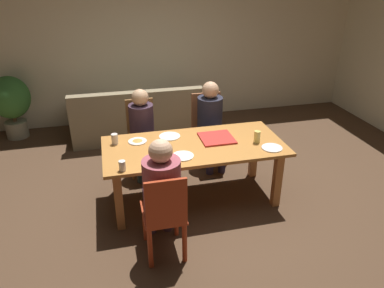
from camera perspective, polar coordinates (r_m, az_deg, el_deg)
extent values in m
plane|color=#4B3322|center=(4.51, 0.30, -8.44)|extent=(20.00, 20.00, 0.00)
cube|color=beige|center=(6.55, -5.81, 16.44)|extent=(7.37, 0.12, 2.96)
cube|color=#B77636|center=(4.15, 0.33, -0.35)|extent=(2.04, 0.95, 0.04)
cube|color=#BB733B|center=(3.93, -11.31, -8.68)|extent=(0.09, 0.09, 0.69)
cube|color=#BB733B|center=(4.33, 13.10, -5.42)|extent=(0.09, 0.09, 0.69)
cube|color=#BB733B|center=(4.53, -11.85, -3.72)|extent=(0.09, 0.09, 0.69)
cube|color=#BB733B|center=(4.88, 9.56, -1.28)|extent=(0.09, 0.09, 0.69)
cylinder|color=#935735|center=(5.11, 5.28, -1.24)|extent=(0.05, 0.05, 0.44)
cylinder|color=#935735|center=(5.02, 1.24, -1.70)|extent=(0.05, 0.05, 0.44)
cylinder|color=#935735|center=(5.44, 4.00, 0.56)|extent=(0.05, 0.05, 0.44)
cylinder|color=#935735|center=(5.35, 0.18, 0.16)|extent=(0.05, 0.05, 0.44)
cube|color=#935735|center=(5.13, 2.73, 1.78)|extent=(0.44, 0.45, 0.02)
cube|color=#935735|center=(5.21, 2.14, 5.33)|extent=(0.41, 0.03, 0.50)
cylinder|color=#2F2B4D|center=(4.96, 4.71, -2.01)|extent=(0.10, 0.10, 0.46)
cylinder|color=#2F2B4D|center=(4.91, 2.82, -2.24)|extent=(0.10, 0.10, 0.46)
cube|color=#2F2B4D|center=(4.95, 3.31, 1.59)|extent=(0.31, 0.36, 0.11)
cylinder|color=#252532|center=(5.02, 2.79, 4.78)|extent=(0.34, 0.34, 0.45)
sphere|color=tan|center=(4.91, 2.88, 8.37)|extent=(0.23, 0.23, 0.23)
cylinder|color=#AA371B|center=(3.81, -7.34, -11.93)|extent=(0.05, 0.05, 0.44)
cylinder|color=#AA371B|center=(3.85, -2.46, -11.31)|extent=(0.05, 0.05, 0.44)
cylinder|color=#AA371B|center=(3.51, -6.52, -15.80)|extent=(0.05, 0.05, 0.44)
cylinder|color=#AA371B|center=(3.55, -1.15, -15.07)|extent=(0.05, 0.05, 0.44)
cube|color=#AA371B|center=(3.53, -4.51, -10.57)|extent=(0.39, 0.46, 0.02)
cube|color=#AA371B|center=(3.21, -4.01, -9.26)|extent=(0.37, 0.03, 0.47)
cylinder|color=#443243|center=(3.90, -6.43, -10.75)|extent=(0.10, 0.10, 0.46)
cylinder|color=#443243|center=(3.91, -3.87, -10.43)|extent=(0.10, 0.10, 0.46)
cube|color=#443243|center=(3.63, -4.96, -8.35)|extent=(0.32, 0.32, 0.11)
cylinder|color=#994651|center=(3.36, -4.69, -6.35)|extent=(0.35, 0.35, 0.50)
sphere|color=#E1AD86|center=(3.19, -4.91, -1.10)|extent=(0.21, 0.21, 0.21)
cylinder|color=olive|center=(4.87, -5.31, -2.73)|extent=(0.04, 0.04, 0.44)
cylinder|color=olive|center=(4.84, -9.16, -3.14)|extent=(0.04, 0.04, 0.44)
cylinder|color=olive|center=(5.19, -5.93, -0.85)|extent=(0.04, 0.04, 0.44)
cylinder|color=olive|center=(5.16, -9.54, -1.23)|extent=(0.04, 0.04, 0.44)
cube|color=olive|center=(4.91, -7.64, 0.42)|extent=(0.38, 0.42, 0.02)
cube|color=olive|center=(4.98, -8.09, 4.14)|extent=(0.37, 0.03, 0.52)
cylinder|color=#2E434A|center=(4.77, -6.16, -3.25)|extent=(0.10, 0.10, 0.46)
cylinder|color=#2E434A|center=(4.76, -8.03, -3.46)|extent=(0.10, 0.10, 0.46)
cube|color=#2E434A|center=(4.75, -7.48, 0.34)|extent=(0.29, 0.29, 0.11)
cylinder|color=#372532|center=(4.79, -7.84, 3.50)|extent=(0.32, 0.32, 0.45)
sphere|color=tan|center=(4.68, -8.08, 7.15)|extent=(0.22, 0.22, 0.22)
cube|color=red|center=(4.29, 3.86, 0.92)|extent=(0.38, 0.38, 0.02)
cylinder|color=white|center=(4.16, 12.32, -0.58)|extent=(0.23, 0.23, 0.01)
cylinder|color=white|center=(3.89, -1.44, -1.87)|extent=(0.24, 0.24, 0.01)
cylinder|color=white|center=(4.26, -8.47, 0.42)|extent=(0.21, 0.21, 0.01)
cone|color=gold|center=(4.25, -8.48, 0.59)|extent=(0.12, 0.12, 0.02)
cylinder|color=white|center=(4.35, -3.49, 1.20)|extent=(0.25, 0.25, 0.01)
cylinder|color=silver|center=(3.74, -5.35, -2.26)|extent=(0.07, 0.07, 0.12)
cylinder|color=silver|center=(4.23, -11.93, 0.75)|extent=(0.07, 0.07, 0.12)
cylinder|color=#D9C35F|center=(4.23, 10.08, 1.09)|extent=(0.07, 0.07, 0.14)
cylinder|color=silver|center=(3.67, -10.79, -3.34)|extent=(0.07, 0.07, 0.11)
cube|color=#817254|center=(6.16, -8.55, 3.42)|extent=(2.05, 0.87, 0.43)
cube|color=#817254|center=(5.68, -8.46, 6.04)|extent=(2.05, 0.16, 0.42)
cube|color=#817254|center=(6.06, -17.49, 5.19)|extent=(0.20, 0.83, 0.18)
cube|color=#817254|center=(6.19, -0.15, 6.86)|extent=(0.20, 0.83, 0.18)
cylinder|color=gray|center=(6.67, -25.54, 2.12)|extent=(0.34, 0.34, 0.27)
cylinder|color=brown|center=(6.59, -25.90, 3.84)|extent=(0.05, 0.05, 0.16)
ellipsoid|color=#35712F|center=(6.49, -26.45, 6.49)|extent=(0.61, 0.61, 0.67)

